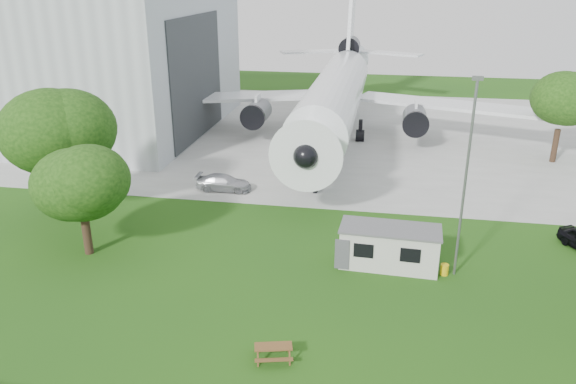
% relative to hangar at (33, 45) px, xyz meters
% --- Properties ---
extents(ground, '(160.00, 160.00, 0.00)m').
position_rel_hangar_xyz_m(ground, '(37.97, -36.00, -9.41)').
color(ground, '#285B13').
extents(concrete_apron, '(120.00, 46.00, 0.03)m').
position_rel_hangar_xyz_m(concrete_apron, '(37.97, 2.00, -9.39)').
color(concrete_apron, '#B7B7B2').
rests_on(concrete_apron, ground).
extents(hangar, '(43.00, 31.00, 18.55)m').
position_rel_hangar_xyz_m(hangar, '(0.00, 0.00, 0.00)').
color(hangar, '#B2B7BC').
rests_on(hangar, ground).
extents(airliner, '(46.36, 47.73, 17.69)m').
position_rel_hangar_xyz_m(airliner, '(35.97, -0.14, -4.14)').
color(airliner, white).
rests_on(airliner, ground).
extents(site_cabin, '(6.81, 2.99, 2.62)m').
position_rel_hangar_xyz_m(site_cabin, '(42.17, -29.39, -8.09)').
color(site_cabin, beige).
rests_on(site_cabin, ground).
extents(picnic_west, '(2.10, 1.88, 0.76)m').
position_rel_hangar_xyz_m(picnic_west, '(36.84, -39.78, -9.41)').
color(picnic_west, brown).
rests_on(picnic_west, ground).
extents(lamp_mast, '(0.16, 0.16, 12.00)m').
position_rel_hangar_xyz_m(lamp_mast, '(46.17, -29.80, -3.41)').
color(lamp_mast, slate).
rests_on(lamp_mast, ground).
extents(tree_west_big, '(8.91, 8.91, 10.96)m').
position_rel_hangar_xyz_m(tree_west_big, '(18.04, -25.74, -2.91)').
color(tree_west_big, '#382619').
rests_on(tree_west_big, ground).
extents(tree_west_small, '(6.03, 6.03, 8.02)m').
position_rel_hangar_xyz_m(tree_west_small, '(22.66, -31.14, -4.42)').
color(tree_west_small, '#382619').
rests_on(tree_west_small, ground).
extents(tree_far_apron, '(6.31, 6.31, 8.84)m').
position_rel_hangar_xyz_m(tree_far_apron, '(57.84, -5.26, -3.74)').
color(tree_far_apron, '#382619').
rests_on(tree_far_apron, ground).
extents(car_apron_van, '(4.72, 2.03, 1.36)m').
position_rel_hangar_xyz_m(car_apron_van, '(28.21, -18.42, -8.73)').
color(car_apron_van, '#AEAFB5').
rests_on(car_apron_van, ground).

